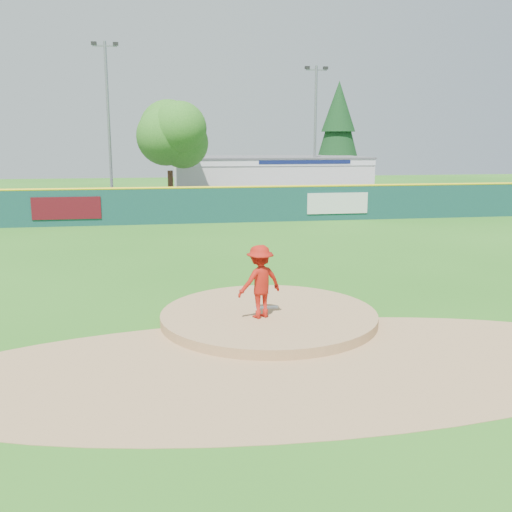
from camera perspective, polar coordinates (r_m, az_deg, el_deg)
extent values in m
plane|color=#286B19|center=(14.69, 1.28, -6.51)|extent=(120.00, 120.00, 0.00)
cylinder|color=#9E774C|center=(14.69, 1.28, -6.51)|extent=(5.50, 5.50, 0.50)
cube|color=white|center=(14.89, 1.07, -5.17)|extent=(0.60, 0.15, 0.04)
cylinder|color=#9E774C|center=(11.93, 3.99, -10.85)|extent=(15.40, 15.40, 0.01)
cube|color=#38383A|center=(41.06, -5.72, 5.05)|extent=(44.00, 16.00, 0.02)
imported|color=#A5180E|center=(13.93, 0.40, -2.57)|extent=(1.33, 1.06, 1.81)
imported|color=white|center=(38.45, -2.34, 5.76)|extent=(5.32, 2.67, 1.44)
cube|color=silver|center=(46.62, 1.27, 7.82)|extent=(15.00, 8.00, 3.20)
cube|color=white|center=(42.61, 2.29, 9.36)|extent=(15.00, 0.06, 0.55)
cube|color=#0F194C|center=(43.02, 4.95, 9.35)|extent=(7.00, 0.03, 0.28)
cube|color=#59595B|center=(46.55, 1.28, 9.85)|extent=(15.20, 8.20, 0.12)
cube|color=#520B14|center=(32.25, -18.43, 4.56)|extent=(3.60, 0.04, 1.20)
cube|color=silver|center=(33.38, 8.16, 5.25)|extent=(3.60, 0.04, 1.20)
cube|color=#133D3B|center=(32.03, -4.69, 5.07)|extent=(40.00, 0.10, 2.00)
cylinder|color=yellow|center=(31.94, -4.72, 6.85)|extent=(40.00, 0.14, 0.14)
cylinder|color=#382314|center=(38.87, -8.53, 6.54)|extent=(0.36, 0.36, 2.60)
sphere|color=#387F23|center=(38.73, -8.67, 11.34)|extent=(5.60, 5.60, 5.60)
cylinder|color=#382314|center=(52.25, 8.07, 7.22)|extent=(0.40, 0.40, 1.60)
cone|color=#113A16|center=(52.13, 8.22, 12.43)|extent=(4.40, 4.40, 7.90)
cylinder|color=gray|center=(40.88, -14.50, 12.43)|extent=(0.20, 0.20, 11.00)
cube|color=gray|center=(41.34, -14.88, 19.65)|extent=(1.60, 0.10, 0.10)
cube|color=black|center=(41.42, -15.92, 19.79)|extent=(0.35, 0.25, 0.20)
cube|color=black|center=(41.31, -13.87, 19.91)|extent=(0.35, 0.25, 0.20)
cylinder|color=gray|center=(44.28, 5.93, 11.97)|extent=(0.20, 0.20, 10.00)
cube|color=gray|center=(44.58, 6.06, 18.02)|extent=(1.60, 0.10, 0.10)
cube|color=black|center=(44.42, 5.15, 18.26)|extent=(0.35, 0.25, 0.20)
cube|color=black|center=(44.78, 6.97, 18.17)|extent=(0.35, 0.25, 0.20)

